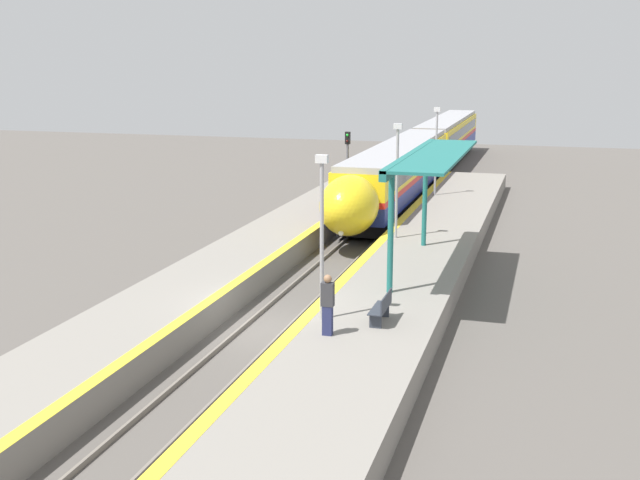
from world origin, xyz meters
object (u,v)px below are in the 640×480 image
object	(u,v)px
railway_signal	(347,163)
lamppost_mid	(397,173)
lamppost_near	(322,226)
train	(424,154)
platform_bench	(382,308)
person_waiting	(328,304)
lamppost_far	(436,145)

from	to	relation	value
railway_signal	lamppost_mid	size ratio (longest dim) A/B	0.92
lamppost_mid	lamppost_near	bearing A→B (deg)	-90.00
train	platform_bench	distance (m)	33.38
train	lamppost_near	world-z (taller)	lamppost_near
train	lamppost_mid	size ratio (longest dim) A/B	9.18
platform_bench	lamppost_mid	world-z (taller)	lamppost_mid
person_waiting	railway_signal	distance (m)	23.80
train	lamppost_far	world-z (taller)	lamppost_far
person_waiting	lamppost_far	size ratio (longest dim) A/B	0.36
railway_signal	platform_bench	bearing A→B (deg)	-72.94
train	railway_signal	xyz separation A→B (m)	(-2.55, -11.48, 0.66)
lamppost_near	lamppost_far	bearing A→B (deg)	90.00
platform_bench	lamppost_near	bearing A→B (deg)	-174.29
lamppost_mid	train	bearing A→B (deg)	95.97
train	person_waiting	bearing A→B (deg)	-85.34
person_waiting	lamppost_far	bearing A→B (deg)	91.31
person_waiting	railway_signal	xyz separation A→B (m)	(-5.37, 23.16, 0.90)
train	lamppost_near	xyz separation A→B (m)	(2.26, -33.31, 1.71)
train	lamppost_far	xyz separation A→B (m)	(2.26, -9.97, 1.71)
person_waiting	lamppost_near	xyz separation A→B (m)	(-0.56, 1.34, 1.95)
train	lamppost_mid	distance (m)	21.82
railway_signal	lamppost_far	size ratio (longest dim) A/B	0.92
lamppost_far	train	bearing A→B (deg)	102.78
train	lamppost_mid	world-z (taller)	lamppost_mid
platform_bench	lamppost_mid	xyz separation A→B (m)	(-1.83, 11.48, 2.42)
train	platform_bench	bearing A→B (deg)	-82.96
lamppost_mid	platform_bench	bearing A→B (deg)	-80.95
person_waiting	lamppost_mid	xyz separation A→B (m)	(-0.56, 13.01, 1.95)
railway_signal	lamppost_near	xyz separation A→B (m)	(4.81, -21.82, 1.05)
platform_bench	train	bearing A→B (deg)	97.04
lamppost_near	lamppost_far	size ratio (longest dim) A/B	1.00
person_waiting	lamppost_mid	bearing A→B (deg)	92.47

